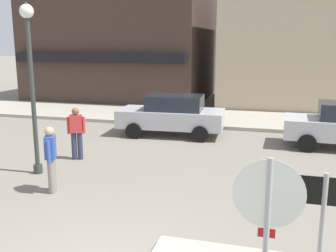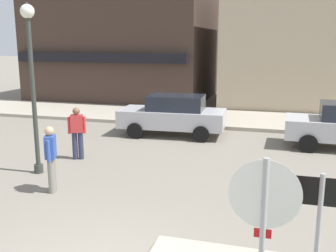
{
  "view_description": "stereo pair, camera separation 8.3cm",
  "coord_description": "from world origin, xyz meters",
  "px_view_note": "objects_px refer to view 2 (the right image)",
  "views": [
    {
      "loc": [
        2.37,
        -4.69,
        3.56
      ],
      "look_at": [
        -0.18,
        4.5,
        1.5
      ],
      "focal_mm": 42.0,
      "sensor_mm": 36.0,
      "label": 1
    },
    {
      "loc": [
        2.45,
        -4.67,
        3.56
      ],
      "look_at": [
        -0.18,
        4.5,
        1.5
      ],
      "focal_mm": 42.0,
      "sensor_mm": 36.0,
      "label": 2
    }
  ],
  "objects_px": {
    "stop_sign": "(263,223)",
    "parked_car_nearest": "(173,115)",
    "pedestrian_crossing_near": "(51,157)",
    "one_way_sign": "(318,236)",
    "pedestrian_crossing_far": "(77,132)",
    "lamp_post": "(31,65)"
  },
  "relations": [
    {
      "from": "one_way_sign",
      "to": "pedestrian_crossing_far",
      "type": "bearing_deg",
      "value": 137.24
    },
    {
      "from": "pedestrian_crossing_near",
      "to": "parked_car_nearest",
      "type": "bearing_deg",
      "value": 78.86
    },
    {
      "from": "stop_sign",
      "to": "pedestrian_crossing_near",
      "type": "distance_m",
      "value": 6.22
    },
    {
      "from": "pedestrian_crossing_near",
      "to": "pedestrian_crossing_far",
      "type": "distance_m",
      "value": 2.69
    },
    {
      "from": "stop_sign",
      "to": "one_way_sign",
      "type": "relative_size",
      "value": 1.1
    },
    {
      "from": "lamp_post",
      "to": "pedestrian_crossing_near",
      "type": "bearing_deg",
      "value": -44.3
    },
    {
      "from": "lamp_post",
      "to": "pedestrian_crossing_far",
      "type": "distance_m",
      "value": 2.59
    },
    {
      "from": "pedestrian_crossing_far",
      "to": "one_way_sign",
      "type": "bearing_deg",
      "value": -42.76
    },
    {
      "from": "one_way_sign",
      "to": "parked_car_nearest",
      "type": "xyz_separation_m",
      "value": [
        -4.41,
        9.76,
        -0.52
      ]
    },
    {
      "from": "stop_sign",
      "to": "parked_car_nearest",
      "type": "relative_size",
      "value": 0.56
    },
    {
      "from": "stop_sign",
      "to": "parked_car_nearest",
      "type": "distance_m",
      "value": 10.71
    },
    {
      "from": "lamp_post",
      "to": "parked_car_nearest",
      "type": "height_order",
      "value": "lamp_post"
    },
    {
      "from": "stop_sign",
      "to": "pedestrian_crossing_far",
      "type": "distance_m",
      "value": 8.46
    },
    {
      "from": "pedestrian_crossing_near",
      "to": "one_way_sign",
      "type": "bearing_deg",
      "value": -30.4
    },
    {
      "from": "stop_sign",
      "to": "pedestrian_crossing_near",
      "type": "xyz_separation_m",
      "value": [
        -5.05,
        3.56,
        -0.65
      ]
    },
    {
      "from": "lamp_post",
      "to": "pedestrian_crossing_far",
      "type": "height_order",
      "value": "lamp_post"
    },
    {
      "from": "stop_sign",
      "to": "one_way_sign",
      "type": "height_order",
      "value": "stop_sign"
    },
    {
      "from": "lamp_post",
      "to": "parked_car_nearest",
      "type": "xyz_separation_m",
      "value": [
        2.41,
        5.32,
        -2.15
      ]
    },
    {
      "from": "pedestrian_crossing_near",
      "to": "stop_sign",
      "type": "bearing_deg",
      "value": -35.16
    },
    {
      "from": "one_way_sign",
      "to": "parked_car_nearest",
      "type": "relative_size",
      "value": 0.51
    },
    {
      "from": "parked_car_nearest",
      "to": "one_way_sign",
      "type": "bearing_deg",
      "value": -65.71
    },
    {
      "from": "stop_sign",
      "to": "pedestrian_crossing_far",
      "type": "height_order",
      "value": "stop_sign"
    }
  ]
}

